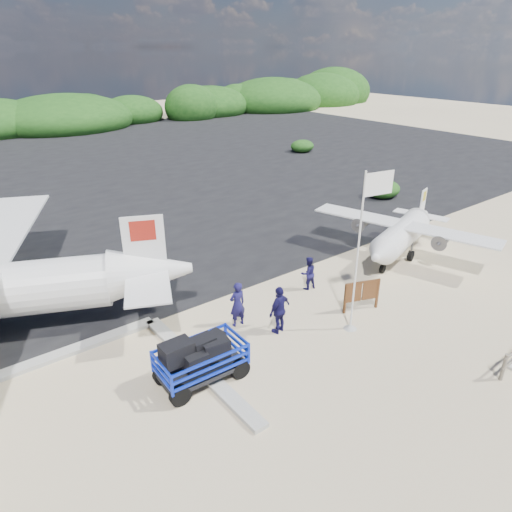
{
  "coord_description": "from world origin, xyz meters",
  "views": [
    {
      "loc": [
        -10.49,
        -9.51,
        9.85
      ],
      "look_at": [
        -0.35,
        3.7,
        2.2
      ],
      "focal_mm": 32.0,
      "sensor_mm": 36.0,
      "label": 1
    }
  ],
  "objects_px": {
    "aircraft_large": "(224,159)",
    "flagpole": "(350,328)",
    "crew_b": "(308,273)",
    "signboard": "(360,310)",
    "crew_a": "(237,304)",
    "baggage_cart": "(202,380)",
    "crew_c": "(280,310)"
  },
  "relations": [
    {
      "from": "baggage_cart",
      "to": "signboard",
      "type": "xyz_separation_m",
      "value": [
        7.41,
        -0.25,
        0.0
      ]
    },
    {
      "from": "flagpole",
      "to": "aircraft_large",
      "type": "relative_size",
      "value": 0.34
    },
    {
      "from": "signboard",
      "to": "crew_a",
      "type": "distance_m",
      "value": 5.19
    },
    {
      "from": "signboard",
      "to": "crew_b",
      "type": "height_order",
      "value": "crew_b"
    },
    {
      "from": "signboard",
      "to": "crew_a",
      "type": "height_order",
      "value": "crew_a"
    },
    {
      "from": "crew_a",
      "to": "crew_b",
      "type": "xyz_separation_m",
      "value": [
        4.18,
        0.5,
        -0.16
      ]
    },
    {
      "from": "flagpole",
      "to": "crew_a",
      "type": "bearing_deg",
      "value": 138.95
    },
    {
      "from": "signboard",
      "to": "baggage_cart",
      "type": "bearing_deg",
      "value": -162.1
    },
    {
      "from": "aircraft_large",
      "to": "flagpole",
      "type": "bearing_deg",
      "value": 89.55
    },
    {
      "from": "flagpole",
      "to": "crew_b",
      "type": "relative_size",
      "value": 4.03
    },
    {
      "from": "baggage_cart",
      "to": "crew_c",
      "type": "height_order",
      "value": "crew_c"
    },
    {
      "from": "baggage_cart",
      "to": "signboard",
      "type": "height_order",
      "value": "baggage_cart"
    },
    {
      "from": "flagpole",
      "to": "signboard",
      "type": "bearing_deg",
      "value": 26.33
    },
    {
      "from": "crew_a",
      "to": "aircraft_large",
      "type": "relative_size",
      "value": 0.1
    },
    {
      "from": "signboard",
      "to": "crew_a",
      "type": "bearing_deg",
      "value": 174.5
    },
    {
      "from": "aircraft_large",
      "to": "crew_a",
      "type": "bearing_deg",
      "value": 81.35
    },
    {
      "from": "crew_c",
      "to": "flagpole",
      "type": "bearing_deg",
      "value": 134.7
    },
    {
      "from": "crew_a",
      "to": "crew_c",
      "type": "bearing_deg",
      "value": 128.7
    },
    {
      "from": "baggage_cart",
      "to": "crew_a",
      "type": "bearing_deg",
      "value": 36.84
    },
    {
      "from": "crew_c",
      "to": "aircraft_large",
      "type": "relative_size",
      "value": 0.11
    },
    {
      "from": "flagpole",
      "to": "aircraft_large",
      "type": "bearing_deg",
      "value": 65.37
    },
    {
      "from": "baggage_cart",
      "to": "flagpole",
      "type": "xyz_separation_m",
      "value": [
        6.07,
        -0.91,
        0.0
      ]
    },
    {
      "from": "crew_a",
      "to": "crew_c",
      "type": "distance_m",
      "value": 1.65
    },
    {
      "from": "baggage_cart",
      "to": "flagpole",
      "type": "distance_m",
      "value": 6.13
    },
    {
      "from": "crew_b",
      "to": "signboard",
      "type": "bearing_deg",
      "value": 108.53
    },
    {
      "from": "crew_a",
      "to": "aircraft_large",
      "type": "height_order",
      "value": "aircraft_large"
    },
    {
      "from": "flagpole",
      "to": "signboard",
      "type": "relative_size",
      "value": 3.7
    },
    {
      "from": "signboard",
      "to": "crew_c",
      "type": "height_order",
      "value": "crew_c"
    },
    {
      "from": "flagpole",
      "to": "crew_c",
      "type": "height_order",
      "value": "flagpole"
    },
    {
      "from": "baggage_cart",
      "to": "crew_b",
      "type": "bearing_deg",
      "value": 21.34
    },
    {
      "from": "flagpole",
      "to": "crew_c",
      "type": "relative_size",
      "value": 3.21
    },
    {
      "from": "signboard",
      "to": "crew_a",
      "type": "relative_size",
      "value": 0.9
    }
  ]
}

